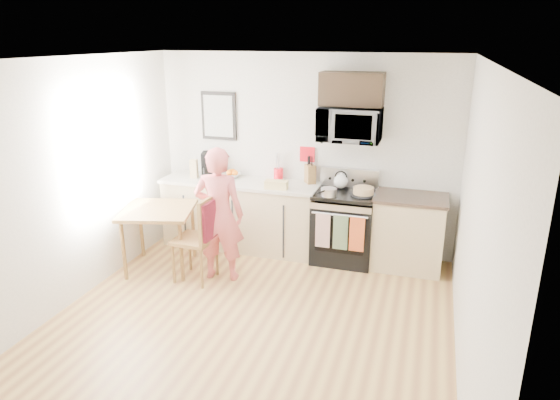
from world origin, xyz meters
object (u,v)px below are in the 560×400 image
(microwave, at_px, (350,124))
(chair, at_px, (205,228))
(cake, at_px, (363,191))
(dining_table, at_px, (158,216))
(range, at_px, (344,228))
(person, at_px, (219,215))

(microwave, bearing_deg, chair, -140.51)
(cake, bearing_deg, chair, -148.91)
(dining_table, height_order, cake, cake)
(range, relative_size, microwave, 1.53)
(dining_table, relative_size, cake, 2.89)
(chair, bearing_deg, person, 52.96)
(chair, bearing_deg, dining_table, 170.29)
(microwave, bearing_deg, dining_table, -154.59)
(range, xyz_separation_m, person, (-1.32, -0.94, 0.37))
(person, bearing_deg, microwave, -149.26)
(dining_table, distance_m, cake, 2.54)
(person, relative_size, cake, 5.24)
(person, relative_size, chair, 1.54)
(range, xyz_separation_m, cake, (0.23, -0.07, 0.54))
(range, distance_m, chair, 1.81)
(microwave, height_order, chair, microwave)
(chair, bearing_deg, cake, 34.66)
(person, bearing_deg, cake, -158.47)
(dining_table, distance_m, chair, 0.73)
(microwave, height_order, person, microwave)
(chair, height_order, cake, chair)
(range, relative_size, person, 0.72)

